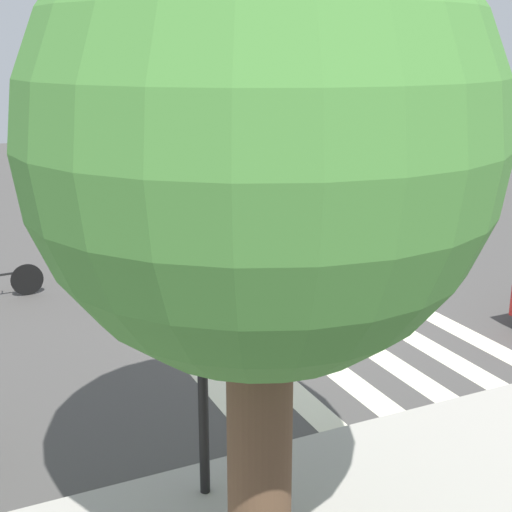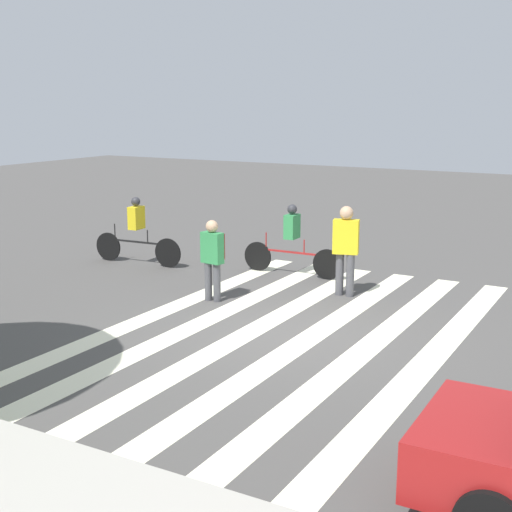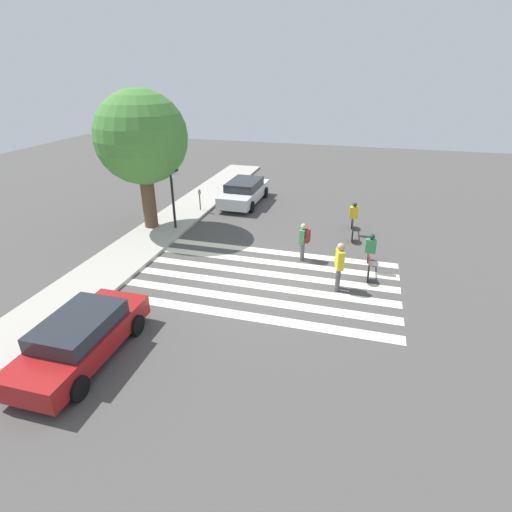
% 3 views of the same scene
% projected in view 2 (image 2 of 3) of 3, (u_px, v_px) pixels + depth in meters
% --- Properties ---
extents(ground_plane, '(60.00, 60.00, 0.00)m').
position_uv_depth(ground_plane, '(284.00, 332.00, 12.27)').
color(ground_plane, '#4C4947').
extents(crosswalk_stripes, '(5.60, 10.00, 0.01)m').
position_uv_depth(crosswalk_stripes, '(284.00, 332.00, 12.27)').
color(crosswalk_stripes, '#F2EDCC').
rests_on(crosswalk_stripes, ground_plane).
extents(pedestrian_child_with_backpack, '(0.48, 0.42, 1.63)m').
position_uv_depth(pedestrian_child_with_backpack, '(213.00, 254.00, 14.04)').
color(pedestrian_child_with_backpack, '#4C4C51').
rests_on(pedestrian_child_with_backpack, ground_plane).
extents(pedestrian_adult_yellow_jacket, '(0.56, 0.36, 1.85)m').
position_uv_depth(pedestrian_adult_yellow_jacket, '(346.00, 246.00, 14.37)').
color(pedestrian_adult_yellow_jacket, '#4C4C51').
rests_on(pedestrian_adult_yellow_jacket, ground_plane).
extents(cyclist_mid_street, '(2.45, 0.41, 1.65)m').
position_uv_depth(cyclist_mid_street, '(137.00, 229.00, 17.25)').
color(cyclist_mid_street, black).
rests_on(cyclist_mid_street, ground_plane).
extents(cyclist_near_curb, '(2.45, 0.40, 1.63)m').
position_uv_depth(cyclist_near_curb, '(292.00, 238.00, 16.14)').
color(cyclist_near_curb, black).
rests_on(cyclist_near_curb, ground_plane).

